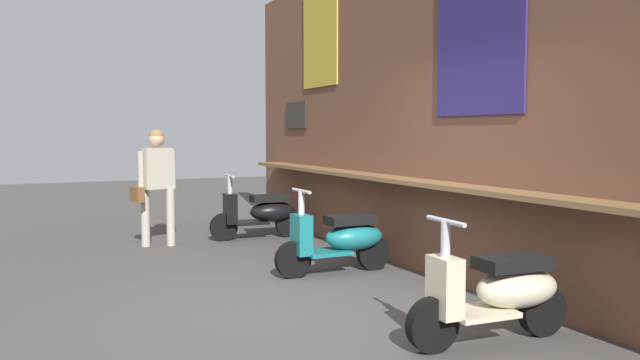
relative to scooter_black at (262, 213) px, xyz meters
name	(u,v)px	position (x,y,z in m)	size (l,w,h in m)	color
ground_plane	(297,313)	(3.85, -1.08, -0.39)	(32.89, 32.89, 0.00)	#474442
market_stall_facade	(483,98)	(3.85, 0.94, 1.54)	(11.75, 0.61, 3.87)	brown
scooter_black	(262,213)	(0.00, 0.00, 0.00)	(0.50, 1.40, 0.97)	black
scooter_teal	(341,239)	(2.59, 0.00, 0.00)	(0.46, 1.40, 0.97)	#197075
scooter_cream	(499,292)	(5.20, 0.00, 0.00)	(0.47, 1.40, 0.97)	beige
shopper_with_handbag	(156,176)	(-0.01, -1.54, 0.60)	(0.39, 0.65, 1.63)	#ADA393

